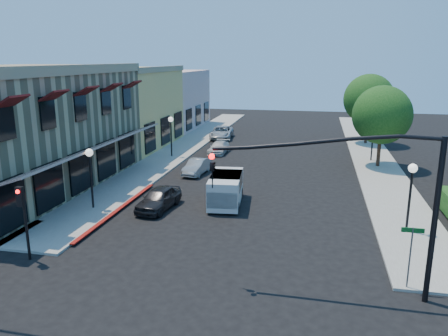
% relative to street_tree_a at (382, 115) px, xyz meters
% --- Properties ---
extents(ground, '(120.00, 120.00, 0.00)m').
position_rel_street_tree_a_xyz_m(ground, '(-8.80, -22.00, -4.19)').
color(ground, black).
rests_on(ground, ground).
extents(sidewalk_left, '(3.50, 50.00, 0.12)m').
position_rel_street_tree_a_xyz_m(sidewalk_left, '(-17.55, 5.00, -4.13)').
color(sidewalk_left, gray).
rests_on(sidewalk_left, ground).
extents(sidewalk_right, '(3.50, 50.00, 0.12)m').
position_rel_street_tree_a_xyz_m(sidewalk_right, '(-0.05, 5.00, -4.13)').
color(sidewalk_right, gray).
rests_on(sidewalk_right, ground).
extents(curb_red_strip, '(0.25, 10.00, 0.06)m').
position_rel_street_tree_a_xyz_m(curb_red_strip, '(-15.70, -14.00, -4.19)').
color(curb_red_strip, maroon).
rests_on(curb_red_strip, ground).
extents(corner_brick_building, '(11.77, 18.20, 8.10)m').
position_rel_street_tree_a_xyz_m(corner_brick_building, '(-24.25, -11.00, -0.19)').
color(corner_brick_building, tan).
rests_on(corner_brick_building, ground).
extents(yellow_stucco_building, '(10.00, 12.00, 7.60)m').
position_rel_street_tree_a_xyz_m(yellow_stucco_building, '(-24.30, 4.00, -0.39)').
color(yellow_stucco_building, '#CFB75D').
rests_on(yellow_stucco_building, ground).
extents(pink_stucco_building, '(10.00, 12.00, 7.00)m').
position_rel_street_tree_a_xyz_m(pink_stucco_building, '(-24.30, 16.00, -0.69)').
color(pink_stucco_building, '#C09591').
rests_on(pink_stucco_building, ground).
extents(street_tree_a, '(4.56, 4.56, 6.48)m').
position_rel_street_tree_a_xyz_m(street_tree_a, '(0.00, 0.00, 0.00)').
color(street_tree_a, '#341F14').
rests_on(street_tree_a, ground).
extents(street_tree_b, '(4.94, 4.94, 7.02)m').
position_rel_street_tree_a_xyz_m(street_tree_b, '(0.00, 10.00, 0.35)').
color(street_tree_b, '#341F14').
rests_on(street_tree_b, ground).
extents(signal_mast_arm, '(8.01, 0.39, 6.00)m').
position_rel_street_tree_a_xyz_m(signal_mast_arm, '(-2.94, -20.50, -0.11)').
color(signal_mast_arm, black).
rests_on(signal_mast_arm, ground).
extents(secondary_signal, '(0.28, 0.42, 3.32)m').
position_rel_street_tree_a_xyz_m(secondary_signal, '(-16.80, -20.59, -1.88)').
color(secondary_signal, black).
rests_on(secondary_signal, ground).
extents(street_name_sign, '(0.80, 0.06, 2.50)m').
position_rel_street_tree_a_xyz_m(street_name_sign, '(-1.30, -19.80, -2.50)').
color(street_name_sign, '#595B5E').
rests_on(street_name_sign, ground).
extents(lamppost_left_near, '(0.44, 0.44, 3.57)m').
position_rel_street_tree_a_xyz_m(lamppost_left_near, '(-17.30, -14.00, -1.46)').
color(lamppost_left_near, black).
rests_on(lamppost_left_near, ground).
extents(lamppost_left_far, '(0.44, 0.44, 3.57)m').
position_rel_street_tree_a_xyz_m(lamppost_left_far, '(-17.30, 0.00, -1.46)').
color(lamppost_left_far, black).
rests_on(lamppost_left_far, ground).
extents(lamppost_right_near, '(0.44, 0.44, 3.57)m').
position_rel_street_tree_a_xyz_m(lamppost_right_near, '(-0.30, -14.00, -1.46)').
color(lamppost_right_near, black).
rests_on(lamppost_right_near, ground).
extents(lamppost_right_far, '(0.44, 0.44, 3.57)m').
position_rel_street_tree_a_xyz_m(lamppost_right_far, '(-0.30, 2.00, -1.46)').
color(lamppost_right_far, black).
rests_on(lamppost_right_far, ground).
extents(white_van, '(2.15, 4.21, 1.80)m').
position_rel_street_tree_a_xyz_m(white_van, '(-10.00, -11.54, -3.15)').
color(white_van, beige).
rests_on(white_van, ground).
extents(parked_car_a, '(1.93, 3.90, 1.28)m').
position_rel_street_tree_a_xyz_m(parked_car_a, '(-13.60, -13.16, -3.55)').
color(parked_car_a, black).
rests_on(parked_car_a, ground).
extents(parked_car_b, '(1.50, 3.51, 1.13)m').
position_rel_street_tree_a_xyz_m(parked_car_b, '(-13.60, -5.08, -3.63)').
color(parked_car_b, '#A2A5A7').
rests_on(parked_car_b, ground).
extents(parked_car_c, '(1.58, 3.68, 1.06)m').
position_rel_street_tree_a_xyz_m(parked_car_c, '(-13.60, 2.48, -3.67)').
color(parked_car_c, '#BCBBB9').
rests_on(parked_car_c, ground).
extents(parked_car_d, '(2.59, 4.93, 1.32)m').
position_rel_street_tree_a_xyz_m(parked_car_d, '(-15.00, 10.00, -3.53)').
color(parked_car_d, '#B0B2B5').
rests_on(parked_car_d, ground).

